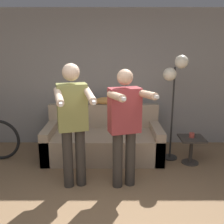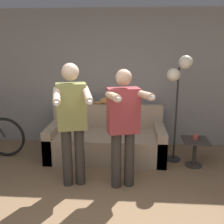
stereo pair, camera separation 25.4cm
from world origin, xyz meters
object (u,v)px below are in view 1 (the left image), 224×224
couch (104,141)px  floor_lamp (176,77)px  side_table (193,145)px  cat (108,100)px  person_right (126,122)px  cup (193,135)px  person_left (74,119)px

couch → floor_lamp: size_ratio=1.13×
side_table → cat: bearing=156.3°
couch → person_right: (0.33, -1.02, 0.67)m
cat → floor_lamp: floor_lamp is taller
person_right → side_table: bearing=16.2°
person_right → cup: (1.15, 0.75, -0.46)m
person_right → cat: bearing=84.5°
person_left → floor_lamp: bearing=15.8°
person_right → person_left: bearing=163.5°
person_left → side_table: 2.10m
side_table → floor_lamp: bearing=145.2°
cat → couch: bearing=-100.7°
couch → cup: bearing=-10.4°
person_left → floor_lamp: floor_lamp is taller
couch → person_right: bearing=-72.2°
person_right → cat: size_ratio=3.04×
cat → side_table: size_ratio=1.19×
person_left → cat: bearing=57.0°
couch → person_right: person_right is taller
floor_lamp → side_table: 1.17m
cat → cup: size_ratio=6.30×
person_left → cat: (0.43, 1.36, -0.04)m
cup → couch: bearing=169.6°
floor_lamp → cup: 1.01m
couch → person_right: size_ratio=1.23×
cup → person_left: bearing=-157.9°
cat → person_left: bearing=-107.6°
couch → side_table: bearing=-10.8°
couch → side_table: couch is taller
couch → person_left: person_left is taller
person_left → person_right: 0.70m
person_right → floor_lamp: size_ratio=0.92×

